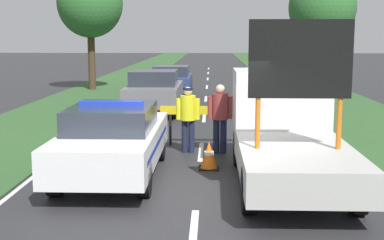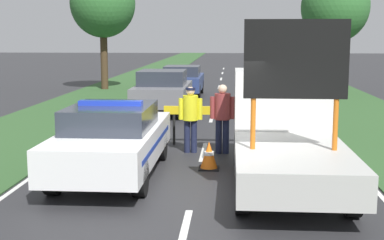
{
  "view_description": "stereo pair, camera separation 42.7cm",
  "coord_description": "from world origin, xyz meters",
  "px_view_note": "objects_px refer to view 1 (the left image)",
  "views": [
    {
      "loc": [
        0.26,
        -9.58,
        2.94
      ],
      "look_at": [
        -0.16,
        1.97,
        1.1
      ],
      "focal_mm": 50.0,
      "sensor_mm": 36.0,
      "label": 1
    },
    {
      "loc": [
        0.68,
        -9.56,
        2.94
      ],
      "look_at": [
        -0.16,
        1.97,
        1.1
      ],
      "focal_mm": 50.0,
      "sensor_mm": 36.0,
      "label": 2
    }
  ],
  "objects_px": {
    "police_car": "(114,139)",
    "traffic_cone_near_police": "(263,129)",
    "queued_car_suv_grey": "(154,91)",
    "roadside_tree_near_left": "(90,4)",
    "pedestrian_civilian": "(220,113)",
    "traffic_cone_centre_front": "(209,155)",
    "police_officer": "(188,114)",
    "road_barrier": "(210,113)",
    "work_truck": "(286,128)",
    "queued_car_hatch_blue": "(172,80)",
    "roadside_tree_near_right": "(322,8)"
  },
  "relations": [
    {
      "from": "roadside_tree_near_left",
      "to": "traffic_cone_centre_front",
      "type": "bearing_deg",
      "value": -69.48
    },
    {
      "from": "police_officer",
      "to": "queued_car_suv_grey",
      "type": "xyz_separation_m",
      "value": [
        -1.57,
        6.84,
        -0.14
      ]
    },
    {
      "from": "police_car",
      "to": "traffic_cone_near_police",
      "type": "height_order",
      "value": "police_car"
    },
    {
      "from": "queued_car_hatch_blue",
      "to": "queued_car_suv_grey",
      "type": "bearing_deg",
      "value": 87.85
    },
    {
      "from": "traffic_cone_near_police",
      "to": "road_barrier",
      "type": "bearing_deg",
      "value": -145.8
    },
    {
      "from": "work_truck",
      "to": "queued_car_suv_grey",
      "type": "distance_m",
      "value": 9.93
    },
    {
      "from": "traffic_cone_near_police",
      "to": "traffic_cone_centre_front",
      "type": "bearing_deg",
      "value": -113.02
    },
    {
      "from": "police_officer",
      "to": "pedestrian_civilian",
      "type": "height_order",
      "value": "pedestrian_civilian"
    },
    {
      "from": "queued_car_suv_grey",
      "to": "roadside_tree_near_left",
      "type": "xyz_separation_m",
      "value": [
        -4.31,
        8.65,
        3.74
      ]
    },
    {
      "from": "police_car",
      "to": "roadside_tree_near_left",
      "type": "relative_size",
      "value": 0.75
    },
    {
      "from": "roadside_tree_near_right",
      "to": "road_barrier",
      "type": "bearing_deg",
      "value": -112.67
    },
    {
      "from": "pedestrian_civilian",
      "to": "queued_car_suv_grey",
      "type": "xyz_separation_m",
      "value": [
        -2.38,
        6.88,
        -0.16
      ]
    },
    {
      "from": "queued_car_suv_grey",
      "to": "queued_car_hatch_blue",
      "type": "xyz_separation_m",
      "value": [
        0.22,
        5.8,
        -0.08
      ]
    },
    {
      "from": "queued_car_suv_grey",
      "to": "work_truck",
      "type": "bearing_deg",
      "value": 111.77
    },
    {
      "from": "pedestrian_civilian",
      "to": "traffic_cone_near_police",
      "type": "xyz_separation_m",
      "value": [
        1.29,
        2.03,
        -0.74
      ]
    },
    {
      "from": "pedestrian_civilian",
      "to": "traffic_cone_centre_front",
      "type": "bearing_deg",
      "value": -78.65
    },
    {
      "from": "road_barrier",
      "to": "roadside_tree_near_right",
      "type": "xyz_separation_m",
      "value": [
        5.56,
        13.31,
        3.43
      ]
    },
    {
      "from": "work_truck",
      "to": "queued_car_hatch_blue",
      "type": "height_order",
      "value": "work_truck"
    },
    {
      "from": "work_truck",
      "to": "queued_car_suv_grey",
      "type": "xyz_separation_m",
      "value": [
        -3.68,
        9.22,
        -0.21
      ]
    },
    {
      "from": "work_truck",
      "to": "police_officer",
      "type": "height_order",
      "value": "work_truck"
    },
    {
      "from": "queued_car_hatch_blue",
      "to": "police_car",
      "type": "bearing_deg",
      "value": 89.6
    },
    {
      "from": "road_barrier",
      "to": "queued_car_suv_grey",
      "type": "bearing_deg",
      "value": 112.7
    },
    {
      "from": "police_car",
      "to": "queued_car_suv_grey",
      "type": "bearing_deg",
      "value": 91.03
    },
    {
      "from": "traffic_cone_centre_front",
      "to": "traffic_cone_near_police",
      "type": "bearing_deg",
      "value": 66.98
    },
    {
      "from": "road_barrier",
      "to": "traffic_cone_near_police",
      "type": "relative_size",
      "value": 4.79
    },
    {
      "from": "road_barrier",
      "to": "traffic_cone_centre_front",
      "type": "height_order",
      "value": "road_barrier"
    },
    {
      "from": "police_car",
      "to": "roadside_tree_near_right",
      "type": "bearing_deg",
      "value": 65.79
    },
    {
      "from": "traffic_cone_near_police",
      "to": "queued_car_suv_grey",
      "type": "height_order",
      "value": "queued_car_suv_grey"
    },
    {
      "from": "queued_car_hatch_blue",
      "to": "roadside_tree_near_right",
      "type": "distance_m",
      "value": 8.42
    },
    {
      "from": "pedestrian_civilian",
      "to": "queued_car_hatch_blue",
      "type": "relative_size",
      "value": 0.41
    },
    {
      "from": "traffic_cone_near_police",
      "to": "traffic_cone_centre_front",
      "type": "distance_m",
      "value": 3.97
    },
    {
      "from": "police_officer",
      "to": "traffic_cone_near_police",
      "type": "xyz_separation_m",
      "value": [
        2.09,
        1.99,
        -0.72
      ]
    },
    {
      "from": "roadside_tree_near_left",
      "to": "queued_car_suv_grey",
      "type": "bearing_deg",
      "value": -63.5
    },
    {
      "from": "traffic_cone_near_police",
      "to": "roadside_tree_near_right",
      "type": "relative_size",
      "value": 0.09
    },
    {
      "from": "traffic_cone_centre_front",
      "to": "queued_car_suv_grey",
      "type": "xyz_separation_m",
      "value": [
        -2.11,
        8.51,
        0.55
      ]
    },
    {
      "from": "pedestrian_civilian",
      "to": "traffic_cone_near_police",
      "type": "relative_size",
      "value": 3.09
    },
    {
      "from": "road_barrier",
      "to": "pedestrian_civilian",
      "type": "xyz_separation_m",
      "value": [
        0.25,
        -0.98,
        0.15
      ]
    },
    {
      "from": "work_truck",
      "to": "police_car",
      "type": "bearing_deg",
      "value": -1.42
    },
    {
      "from": "police_officer",
      "to": "pedestrian_civilian",
      "type": "relative_size",
      "value": 0.96
    },
    {
      "from": "work_truck",
      "to": "queued_car_suv_grey",
      "type": "relative_size",
      "value": 1.26
    },
    {
      "from": "queued_car_suv_grey",
      "to": "traffic_cone_centre_front",
      "type": "bearing_deg",
      "value": 103.93
    },
    {
      "from": "pedestrian_civilian",
      "to": "roadside_tree_near_right",
      "type": "relative_size",
      "value": 0.29
    },
    {
      "from": "pedestrian_civilian",
      "to": "traffic_cone_near_police",
      "type": "bearing_deg",
      "value": 78.16
    },
    {
      "from": "police_car",
      "to": "queued_car_hatch_blue",
      "type": "relative_size",
      "value": 1.14
    },
    {
      "from": "police_car",
      "to": "roadside_tree_near_left",
      "type": "xyz_separation_m",
      "value": [
        -4.42,
        17.83,
        3.81
      ]
    },
    {
      "from": "road_barrier",
      "to": "pedestrian_civilian",
      "type": "relative_size",
      "value": 1.55
    },
    {
      "from": "roadside_tree_near_left",
      "to": "traffic_cone_near_police",
      "type": "bearing_deg",
      "value": -59.43
    },
    {
      "from": "road_barrier",
      "to": "pedestrian_civilian",
      "type": "height_order",
      "value": "pedestrian_civilian"
    },
    {
      "from": "police_officer",
      "to": "pedestrian_civilian",
      "type": "xyz_separation_m",
      "value": [
        0.8,
        -0.04,
        0.03
      ]
    },
    {
      "from": "traffic_cone_near_police",
      "to": "police_car",
      "type": "bearing_deg",
      "value": -129.35
    }
  ]
}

